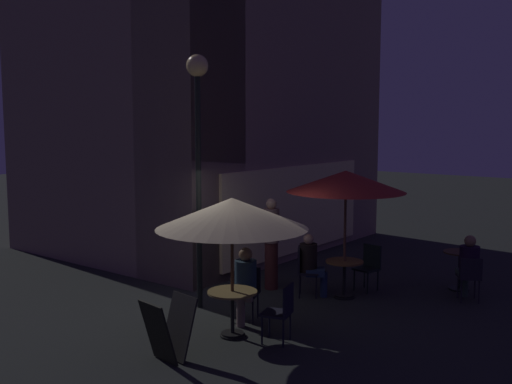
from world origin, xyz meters
TOP-DOWN VIEW (x-y plane):
  - ground_plane at (0.00, 0.00)m, footprint 60.00×60.00m
  - cafe_building at (3.39, 3.56)m, footprint 7.99×6.88m
  - street_lamp_near_corner at (0.20, 0.78)m, footprint 0.39×0.39m
  - menu_sandwich_board at (-1.88, -0.57)m, footprint 0.72×0.64m
  - cafe_table_0 at (-0.58, -0.65)m, footprint 0.78×0.78m
  - cafe_table_1 at (2.34, -0.99)m, footprint 0.72×0.72m
  - cafe_table_2 at (4.24, -2.55)m, footprint 0.65×0.65m
  - patio_umbrella_0 at (-0.58, -0.65)m, footprint 2.36×2.36m
  - patio_umbrella_1 at (2.34, -0.99)m, footprint 2.25×2.25m
  - cafe_chair_0 at (0.21, -0.31)m, footprint 0.55×0.55m
  - cafe_chair_1 at (-0.34, -1.43)m, footprint 0.53×0.53m
  - cafe_chair_2 at (1.93, -0.33)m, footprint 0.54×0.54m
  - cafe_chair_3 at (3.11, -1.12)m, footprint 0.48×0.48m
  - cafe_chair_4 at (3.51, -2.99)m, footprint 0.54×0.54m
  - patron_seated_0 at (0.08, -0.36)m, footprint 0.55×0.48m
  - patron_seated_1 at (2.01, -0.45)m, footprint 0.48×0.53m
  - patron_seated_2 at (3.62, -2.92)m, footprint 0.55×0.50m
  - patron_standing_3 at (1.97, 0.47)m, footprint 0.31×0.31m

SIDE VIEW (x-z plane):
  - ground_plane at x=0.00m, z-range 0.00..0.00m
  - menu_sandwich_board at x=-1.88m, z-range 0.01..0.91m
  - cafe_table_1 at x=2.34m, z-range 0.16..0.88m
  - cafe_chair_4 at x=3.51m, z-range 0.10..0.95m
  - cafe_table_2 at x=4.24m, z-range 0.15..0.93m
  - cafe_chair_3 at x=3.11m, z-range 0.08..1.00m
  - cafe_chair_0 at x=0.21m, z-range 0.10..0.99m
  - cafe_chair_1 at x=-0.34m, z-range 0.09..1.00m
  - cafe_table_0 at x=-0.58m, z-range 0.18..0.91m
  - cafe_chair_2 at x=1.93m, z-range 0.09..1.06m
  - patron_seated_1 at x=2.01m, z-range 0.08..1.30m
  - patron_seated_2 at x=3.62m, z-range 0.09..1.34m
  - patron_seated_0 at x=0.08m, z-range 0.09..1.35m
  - patron_standing_3 at x=1.97m, z-range 0.02..1.86m
  - patio_umbrella_0 at x=-0.58m, z-range 0.85..3.05m
  - patio_umbrella_1 at x=2.34m, z-range 1.01..3.46m
  - street_lamp_near_corner at x=0.20m, z-range 1.13..5.65m
  - cafe_building at x=3.39m, z-range -0.01..9.73m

